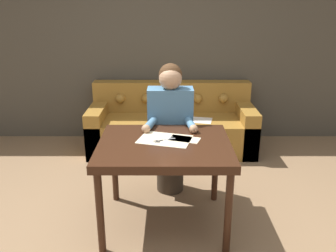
{
  "coord_description": "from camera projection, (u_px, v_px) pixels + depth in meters",
  "views": [
    {
      "loc": [
        0.1,
        -2.64,
        1.9
      ],
      "look_at": [
        0.1,
        0.26,
        0.88
      ],
      "focal_mm": 38.0,
      "sensor_mm": 36.0,
      "label": 1
    }
  ],
  "objects": [
    {
      "name": "pattern_paper_main",
      "position": [
        165.0,
        139.0,
        3.04
      ],
      "size": [
        0.5,
        0.41,
        0.0
      ],
      "color": "beige",
      "rests_on": "dining_table"
    },
    {
      "name": "wall_back",
      "position": [
        161.0,
        47.0,
        4.88
      ],
      "size": [
        8.0,
        0.06,
        2.6
      ],
      "color": "#474238",
      "rests_on": "ground_plane"
    },
    {
      "name": "pattern_paper_offcut",
      "position": [
        185.0,
        139.0,
        3.04
      ],
      "size": [
        0.29,
        0.22,
        0.0
      ],
      "color": "beige",
      "rests_on": "dining_table"
    },
    {
      "name": "dining_table",
      "position": [
        165.0,
        152.0,
        3.0
      ],
      "size": [
        1.11,
        0.91,
        0.78
      ],
      "color": "#381E11",
      "rests_on": "ground_plane"
    },
    {
      "name": "ground_plane",
      "position": [
        157.0,
        230.0,
        3.12
      ],
      "size": [
        16.0,
        16.0,
        0.0
      ],
      "primitive_type": "plane",
      "color": "#846647"
    },
    {
      "name": "scissors",
      "position": [
        161.0,
        141.0,
        3.0
      ],
      "size": [
        0.19,
        0.15,
        0.01
      ],
      "color": "silver",
      "rests_on": "dining_table"
    },
    {
      "name": "person",
      "position": [
        171.0,
        127.0,
        3.56
      ],
      "size": [
        0.51,
        0.55,
        1.34
      ],
      "color": "#33281E",
      "rests_on": "ground_plane"
    },
    {
      "name": "couch",
      "position": [
        172.0,
        126.0,
        4.79
      ],
      "size": [
        2.15,
        0.88,
        0.86
      ],
      "color": "olive",
      "rests_on": "ground_plane"
    }
  ]
}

